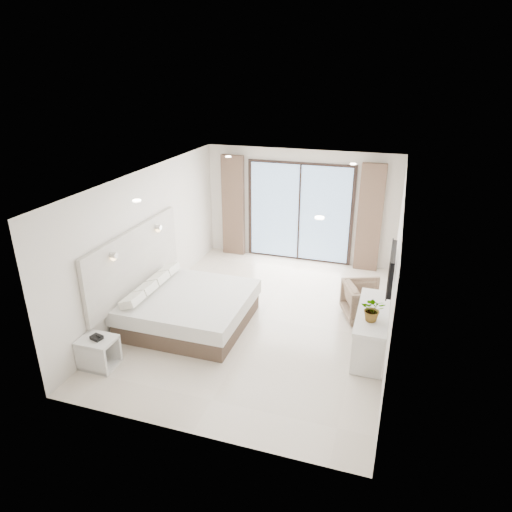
# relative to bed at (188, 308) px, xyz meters

# --- Properties ---
(ground) EXTENTS (6.20, 6.20, 0.00)m
(ground) POSITION_rel_bed_xyz_m (1.23, 0.58, -0.31)
(ground) COLOR beige
(ground) RESTS_ON ground
(room_shell) EXTENTS (4.62, 6.22, 2.72)m
(room_shell) POSITION_rel_bed_xyz_m (1.04, 1.26, 1.27)
(room_shell) COLOR silver
(room_shell) RESTS_ON ground
(bed) EXTENTS (2.15, 2.04, 0.74)m
(bed) POSITION_rel_bed_xyz_m (0.00, 0.00, 0.00)
(bed) COLOR brown
(bed) RESTS_ON ground
(nightstand) EXTENTS (0.55, 0.45, 0.50)m
(nightstand) POSITION_rel_bed_xyz_m (-0.78, -1.63, -0.06)
(nightstand) COLOR silver
(nightstand) RESTS_ON ground
(phone) EXTENTS (0.20, 0.17, 0.06)m
(phone) POSITION_rel_bed_xyz_m (-0.77, -1.63, 0.22)
(phone) COLOR black
(phone) RESTS_ON nightstand
(console_desk) EXTENTS (0.50, 1.61, 0.77)m
(console_desk) POSITION_rel_bed_xyz_m (3.27, 0.11, 0.25)
(console_desk) COLOR silver
(console_desk) RESTS_ON ground
(plant) EXTENTS (0.38, 0.42, 0.31)m
(plant) POSITION_rel_bed_xyz_m (3.27, -0.21, 0.61)
(plant) COLOR #33662D
(plant) RESTS_ON console_desk
(armchair) EXTENTS (0.94, 0.96, 0.77)m
(armchair) POSITION_rel_bed_xyz_m (3.08, 1.21, 0.07)
(armchair) COLOR #9A7F65
(armchair) RESTS_ON ground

